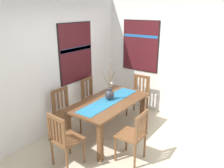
# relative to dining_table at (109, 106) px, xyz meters

# --- Properties ---
(ground_plane) EXTENTS (6.40, 6.40, 0.03)m
(ground_plane) POSITION_rel_dining_table_xyz_m (-0.23, -0.76, -0.65)
(ground_plane) COLOR beige
(wall_back) EXTENTS (6.40, 0.12, 2.70)m
(wall_back) POSITION_rel_dining_table_xyz_m (-0.23, 1.10, 0.72)
(wall_back) COLOR silver
(wall_back) RESTS_ON ground_plane
(wall_side) EXTENTS (0.12, 6.40, 2.70)m
(wall_side) POSITION_rel_dining_table_xyz_m (1.63, -0.76, 0.72)
(wall_side) COLOR silver
(wall_side) RESTS_ON ground_plane
(dining_table) EXTENTS (1.68, 0.89, 0.74)m
(dining_table) POSITION_rel_dining_table_xyz_m (0.00, 0.00, 0.00)
(dining_table) COLOR brown
(dining_table) RESTS_ON ground_plane
(table_runner) EXTENTS (1.54, 0.36, 0.01)m
(table_runner) POSITION_rel_dining_table_xyz_m (0.00, 0.00, 0.12)
(table_runner) COLOR #236B93
(table_runner) RESTS_ON dining_table
(centerpiece_vase) EXTENTS (0.22, 0.21, 0.73)m
(centerpiece_vase) POSITION_rel_dining_table_xyz_m (0.04, 0.02, 0.23)
(centerpiece_vase) COLOR #333338
(centerpiece_vase) RESTS_ON dining_table
(chair_0) EXTENTS (0.43, 0.43, 0.94)m
(chair_0) POSITION_rel_dining_table_xyz_m (1.17, -0.02, -0.13)
(chair_0) COLOR brown
(chair_0) RESTS_ON ground_plane
(chair_1) EXTENTS (0.45, 0.45, 0.94)m
(chair_1) POSITION_rel_dining_table_xyz_m (-0.44, 0.77, -0.14)
(chair_1) COLOR brown
(chair_1) RESTS_ON ground_plane
(chair_2) EXTENTS (0.45, 0.45, 0.95)m
(chair_2) POSITION_rel_dining_table_xyz_m (0.40, 0.77, -0.14)
(chair_2) COLOR brown
(chair_2) RESTS_ON ground_plane
(chair_3) EXTENTS (0.43, 0.43, 0.90)m
(chair_3) POSITION_rel_dining_table_xyz_m (-0.43, -0.80, -0.15)
(chair_3) COLOR brown
(chair_3) RESTS_ON ground_plane
(chair_4) EXTENTS (0.45, 0.45, 0.93)m
(chair_4) POSITION_rel_dining_table_xyz_m (-1.17, 0.02, -0.13)
(chair_4) COLOR brown
(chair_4) RESTS_ON ground_plane
(painting_on_back_wall) EXTENTS (0.97, 0.05, 1.27)m
(painting_on_back_wall) POSITION_rel_dining_table_xyz_m (0.22, 1.03, 0.90)
(painting_on_back_wall) COLOR black
(painting_on_side_wall) EXTENTS (0.05, 0.94, 1.21)m
(painting_on_side_wall) POSITION_rel_dining_table_xyz_m (1.56, 0.20, 0.95)
(painting_on_side_wall) COLOR black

